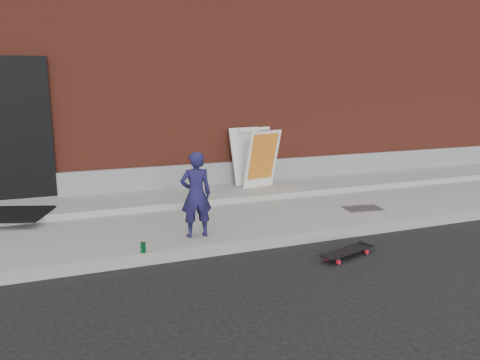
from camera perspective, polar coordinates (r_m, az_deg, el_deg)
name	(u,v)px	position (r m, az deg, el deg)	size (l,w,h in m)	color
ground	(236,253)	(5.97, -0.44, -8.93)	(80.00, 80.00, 0.00)	black
sidewalk	(202,217)	(7.30, -4.64, -4.48)	(20.00, 3.00, 0.15)	gray
apron	(187,196)	(8.11, -6.48, -1.97)	(20.00, 1.20, 0.10)	gray
building	(138,68)	(12.39, -12.36, 13.24)	(20.00, 8.10, 5.00)	maroon
child	(196,195)	(6.02, -5.39, -1.77)	(0.41, 0.27, 1.11)	#19163F
skateboard	(347,251)	(5.98, 12.97, -8.48)	(0.81, 0.43, 0.09)	red
pizza_sign	(255,157)	(8.54, 1.86, 2.82)	(0.79, 0.88, 1.07)	silver
soda_can	(143,248)	(5.66, -11.73, -8.07)	(0.07, 0.07, 0.12)	#198040
doormat	(10,214)	(7.49, -26.27, -3.75)	(1.03, 0.84, 0.03)	black
utility_plate	(363,209)	(7.68, 14.79, -3.38)	(0.57, 0.36, 0.02)	#58585D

